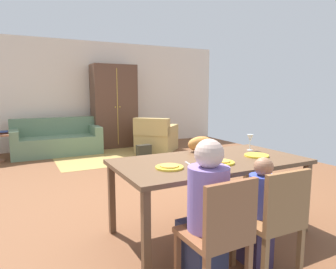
# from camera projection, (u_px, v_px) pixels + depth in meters

# --- Properties ---
(ground_plane) EXTENTS (7.06, 6.51, 0.02)m
(ground_plane) POSITION_uv_depth(u_px,v_px,m) (147.00, 176.00, 5.15)
(ground_plane) COLOR brown
(back_wall) EXTENTS (7.06, 0.10, 2.70)m
(back_wall) POSITION_uv_depth(u_px,v_px,m) (96.00, 95.00, 7.86)
(back_wall) COLOR beige
(back_wall) RESTS_ON ground_plane
(dining_table) EXTENTS (1.89, 1.00, 0.76)m
(dining_table) POSITION_uv_depth(u_px,v_px,m) (210.00, 166.00, 3.01)
(dining_table) COLOR brown
(dining_table) RESTS_ON ground_plane
(plate_near_man) EXTENTS (0.25, 0.25, 0.02)m
(plate_near_man) POSITION_uv_depth(u_px,v_px,m) (169.00, 167.00, 2.66)
(plate_near_man) COLOR yellow
(plate_near_man) RESTS_ON dining_table
(pizza_near_man) EXTENTS (0.17, 0.17, 0.01)m
(pizza_near_man) POSITION_uv_depth(u_px,v_px,m) (169.00, 166.00, 2.66)
(pizza_near_man) COLOR gold
(pizza_near_man) RESTS_ON plate_near_man
(plate_near_child) EXTENTS (0.25, 0.25, 0.02)m
(plate_near_child) POSITION_uv_depth(u_px,v_px,m) (221.00, 162.00, 2.84)
(plate_near_child) COLOR yellow
(plate_near_child) RESTS_ON dining_table
(pizza_near_child) EXTENTS (0.17, 0.17, 0.01)m
(pizza_near_child) POSITION_uv_depth(u_px,v_px,m) (221.00, 161.00, 2.84)
(pizza_near_child) COLOR gold
(pizza_near_child) RESTS_ON plate_near_child
(plate_near_woman) EXTENTS (0.25, 0.25, 0.02)m
(plate_near_woman) POSITION_uv_depth(u_px,v_px,m) (257.00, 156.00, 3.15)
(plate_near_woman) COLOR yellow
(plate_near_woman) RESTS_ON dining_table
(wine_glass) EXTENTS (0.07, 0.07, 0.19)m
(wine_glass) POSITION_uv_depth(u_px,v_px,m) (250.00, 139.00, 3.45)
(wine_glass) COLOR silver
(wine_glass) RESTS_ON dining_table
(fork) EXTENTS (0.04, 0.15, 0.01)m
(fork) POSITION_uv_depth(u_px,v_px,m) (188.00, 163.00, 2.83)
(fork) COLOR silver
(fork) RESTS_ON dining_table
(knife) EXTENTS (0.04, 0.17, 0.01)m
(knife) POSITION_uv_depth(u_px,v_px,m) (218.00, 156.00, 3.17)
(knife) COLOR silver
(knife) RESTS_ON dining_table
(dining_chair_man) EXTENTS (0.43, 0.43, 0.87)m
(dining_chair_man) POSITION_uv_depth(u_px,v_px,m) (220.00, 231.00, 2.05)
(dining_chair_man) COLOR brown
(dining_chair_man) RESTS_ON ground_plane
(person_man) EXTENTS (0.30, 0.40, 1.11)m
(person_man) POSITION_uv_depth(u_px,v_px,m) (205.00, 219.00, 2.20)
(person_man) COLOR #2D304B
(person_man) RESTS_ON ground_plane
(dining_chair_child) EXTENTS (0.43, 0.43, 0.87)m
(dining_chair_child) POSITION_uv_depth(u_px,v_px,m) (275.00, 217.00, 2.28)
(dining_chair_child) COLOR #946036
(dining_chair_child) RESTS_ON ground_plane
(person_child) EXTENTS (0.22, 0.29, 0.92)m
(person_child) POSITION_uv_depth(u_px,v_px,m) (259.00, 216.00, 2.44)
(person_child) COLOR #3A2C4A
(person_child) RESTS_ON ground_plane
(cat) EXTENTS (0.32, 0.16, 0.17)m
(cat) POSITION_uv_depth(u_px,v_px,m) (201.00, 144.00, 3.41)
(cat) COLOR #D3843C
(cat) RESTS_ON dining_table
(area_rug) EXTENTS (2.60, 1.80, 0.01)m
(area_rug) POSITION_uv_depth(u_px,v_px,m) (116.00, 156.00, 6.71)
(area_rug) COLOR #B08B49
(area_rug) RESTS_ON ground_plane
(couch) EXTENTS (1.92, 0.86, 0.82)m
(couch) POSITION_uv_depth(u_px,v_px,m) (57.00, 141.00, 6.90)
(couch) COLOR slate
(couch) RESTS_ON ground_plane
(armchair) EXTENTS (1.21, 1.21, 0.82)m
(armchair) POSITION_uv_depth(u_px,v_px,m) (156.00, 138.00, 7.28)
(armchair) COLOR tan
(armchair) RESTS_ON ground_plane
(armoire) EXTENTS (1.10, 0.59, 2.10)m
(armoire) POSITION_uv_depth(u_px,v_px,m) (114.00, 106.00, 7.73)
(armoire) COLOR brown
(armoire) RESTS_ON ground_plane
(book_lower) EXTENTS (0.22, 0.16, 0.03)m
(book_lower) POSITION_uv_depth(u_px,v_px,m) (4.00, 132.00, 6.19)
(book_lower) COLOR maroon
(book_lower) RESTS_ON side_table
(book_upper) EXTENTS (0.22, 0.16, 0.03)m
(book_upper) POSITION_uv_depth(u_px,v_px,m) (2.00, 132.00, 6.12)
(book_upper) COLOR #364A83
(book_upper) RESTS_ON book_lower
(handbag) EXTENTS (0.32, 0.16, 0.26)m
(handbag) POSITION_uv_depth(u_px,v_px,m) (144.00, 151.00, 6.67)
(handbag) COLOR #29271F
(handbag) RESTS_ON ground_plane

